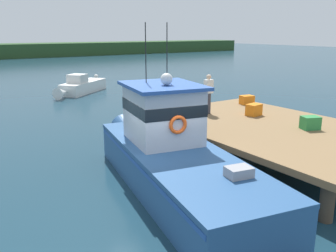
{
  "coord_description": "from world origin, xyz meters",
  "views": [
    {
      "loc": [
        -5.55,
        -8.55,
        4.53
      ],
      "look_at": [
        1.2,
        1.31,
        1.4
      ],
      "focal_mm": 38.67,
      "sensor_mm": 36.0,
      "label": 1
    }
  ],
  "objects_px": {
    "crate_single_by_cleat": "(310,123)",
    "deckhand_by_the_boat": "(208,93)",
    "crate_stack_mid_dock": "(247,100)",
    "moored_boat_far_right": "(81,87)",
    "main_fishing_boat": "(171,153)",
    "crate_stack_near_edge": "(254,110)",
    "mooring_buoy_spare_mooring": "(96,77)",
    "mooring_buoy_inshore": "(141,84)"
  },
  "relations": [
    {
      "from": "main_fishing_boat",
      "to": "mooring_buoy_spare_mooring",
      "type": "distance_m",
      "value": 26.46
    },
    {
      "from": "moored_boat_far_right",
      "to": "main_fishing_boat",
      "type": "bearing_deg",
      "value": -102.8
    },
    {
      "from": "deckhand_by_the_boat",
      "to": "mooring_buoy_spare_mooring",
      "type": "distance_m",
      "value": 22.75
    },
    {
      "from": "crate_single_by_cleat",
      "to": "deckhand_by_the_boat",
      "type": "bearing_deg",
      "value": 108.43
    },
    {
      "from": "crate_stack_near_edge",
      "to": "mooring_buoy_inshore",
      "type": "distance_m",
      "value": 17.43
    },
    {
      "from": "main_fishing_boat",
      "to": "crate_stack_mid_dock",
      "type": "bearing_deg",
      "value": 26.49
    },
    {
      "from": "moored_boat_far_right",
      "to": "mooring_buoy_spare_mooring",
      "type": "height_order",
      "value": "moored_boat_far_right"
    },
    {
      "from": "main_fishing_boat",
      "to": "crate_single_by_cleat",
      "type": "relative_size",
      "value": 16.61
    },
    {
      "from": "deckhand_by_the_boat",
      "to": "moored_boat_far_right",
      "type": "height_order",
      "value": "deckhand_by_the_boat"
    },
    {
      "from": "main_fishing_boat",
      "to": "crate_stack_near_edge",
      "type": "xyz_separation_m",
      "value": [
        5.18,
        1.51,
        0.43
      ]
    },
    {
      "from": "crate_stack_mid_dock",
      "to": "moored_boat_far_right",
      "type": "distance_m",
      "value": 14.64
    },
    {
      "from": "moored_boat_far_right",
      "to": "mooring_buoy_spare_mooring",
      "type": "bearing_deg",
      "value": 58.99
    },
    {
      "from": "crate_single_by_cleat",
      "to": "moored_boat_far_right",
      "type": "height_order",
      "value": "crate_single_by_cleat"
    },
    {
      "from": "crate_stack_mid_dock",
      "to": "moored_boat_far_right",
      "type": "relative_size",
      "value": 0.11
    },
    {
      "from": "mooring_buoy_inshore",
      "to": "mooring_buoy_spare_mooring",
      "type": "relative_size",
      "value": 0.91
    },
    {
      "from": "crate_stack_near_edge",
      "to": "mooring_buoy_spare_mooring",
      "type": "relative_size",
      "value": 1.38
    },
    {
      "from": "crate_stack_near_edge",
      "to": "mooring_buoy_spare_mooring",
      "type": "bearing_deg",
      "value": 82.1
    },
    {
      "from": "main_fishing_boat",
      "to": "crate_stack_near_edge",
      "type": "height_order",
      "value": "main_fishing_boat"
    },
    {
      "from": "crate_stack_near_edge",
      "to": "deckhand_by_the_boat",
      "type": "relative_size",
      "value": 0.37
    },
    {
      "from": "deckhand_by_the_boat",
      "to": "crate_single_by_cleat",
      "type": "bearing_deg",
      "value": -71.57
    },
    {
      "from": "main_fishing_boat",
      "to": "crate_single_by_cleat",
      "type": "bearing_deg",
      "value": -11.97
    },
    {
      "from": "crate_stack_near_edge",
      "to": "crate_stack_mid_dock",
      "type": "xyz_separation_m",
      "value": [
        1.5,
        1.82,
        -0.03
      ]
    },
    {
      "from": "crate_stack_near_edge",
      "to": "crate_stack_mid_dock",
      "type": "height_order",
      "value": "crate_stack_near_edge"
    },
    {
      "from": "main_fishing_boat",
      "to": "moored_boat_far_right",
      "type": "bearing_deg",
      "value": 77.2
    },
    {
      "from": "crate_single_by_cleat",
      "to": "deckhand_by_the_boat",
      "type": "relative_size",
      "value": 0.37
    },
    {
      "from": "deckhand_by_the_boat",
      "to": "moored_boat_far_right",
      "type": "xyz_separation_m",
      "value": [
        0.14,
        14.84,
        -1.55
      ]
    },
    {
      "from": "crate_stack_mid_dock",
      "to": "mooring_buoy_spare_mooring",
      "type": "bearing_deg",
      "value": 85.35
    },
    {
      "from": "mooring_buoy_spare_mooring",
      "to": "crate_stack_mid_dock",
      "type": "bearing_deg",
      "value": -94.65
    },
    {
      "from": "crate_stack_mid_dock",
      "to": "mooring_buoy_spare_mooring",
      "type": "height_order",
      "value": "crate_stack_mid_dock"
    },
    {
      "from": "mooring_buoy_inshore",
      "to": "mooring_buoy_spare_mooring",
      "type": "xyz_separation_m",
      "value": [
        -1.18,
        6.74,
        0.02
      ]
    },
    {
      "from": "crate_stack_mid_dock",
      "to": "deckhand_by_the_boat",
      "type": "bearing_deg",
      "value": -170.39
    },
    {
      "from": "crate_stack_near_edge",
      "to": "mooring_buoy_spare_mooring",
      "type": "distance_m",
      "value": 23.81
    },
    {
      "from": "crate_stack_near_edge",
      "to": "deckhand_by_the_boat",
      "type": "bearing_deg",
      "value": 134.25
    },
    {
      "from": "crate_stack_near_edge",
      "to": "crate_single_by_cleat",
      "type": "bearing_deg",
      "value": -89.76
    },
    {
      "from": "crate_single_by_cleat",
      "to": "mooring_buoy_inshore",
      "type": "bearing_deg",
      "value": 77.12
    },
    {
      "from": "crate_stack_mid_dock",
      "to": "mooring_buoy_inshore",
      "type": "distance_m",
      "value": 15.33
    },
    {
      "from": "moored_boat_far_right",
      "to": "mooring_buoy_spare_mooring",
      "type": "xyz_separation_m",
      "value": [
        4.43,
        7.37,
        -0.29
      ]
    },
    {
      "from": "crate_single_by_cleat",
      "to": "moored_boat_far_right",
      "type": "xyz_separation_m",
      "value": [
        -1.17,
        18.8,
        -0.92
      ]
    },
    {
      "from": "main_fishing_boat",
      "to": "crate_stack_mid_dock",
      "type": "xyz_separation_m",
      "value": [
        6.68,
        3.33,
        0.4
      ]
    },
    {
      "from": "main_fishing_boat",
      "to": "crate_stack_near_edge",
      "type": "bearing_deg",
      "value": 16.28
    },
    {
      "from": "crate_stack_near_edge",
      "to": "moored_boat_far_right",
      "type": "xyz_separation_m",
      "value": [
        -1.16,
        16.18,
        -0.93
      ]
    },
    {
      "from": "crate_stack_mid_dock",
      "to": "deckhand_by_the_boat",
      "type": "height_order",
      "value": "deckhand_by_the_boat"
    }
  ]
}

